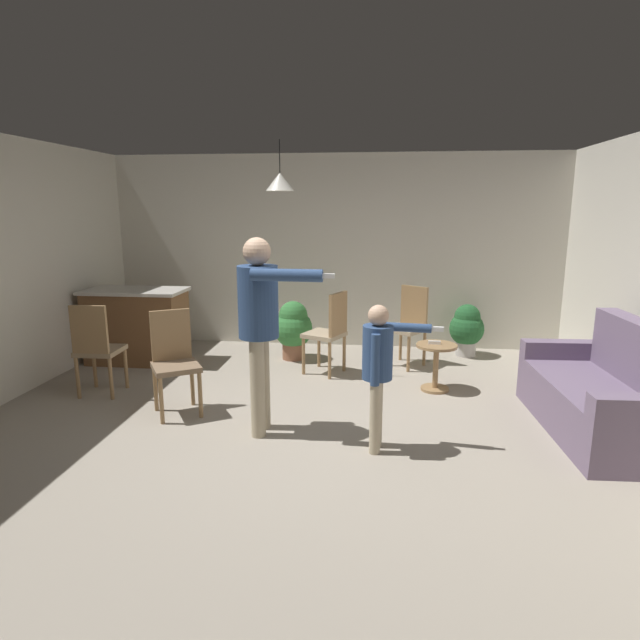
{
  "coord_description": "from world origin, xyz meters",
  "views": [
    {
      "loc": [
        0.64,
        -4.3,
        1.98
      ],
      "look_at": [
        0.13,
        0.2,
        1.0
      ],
      "focal_mm": 29.54,
      "sensor_mm": 36.0,
      "label": 1
    }
  ],
  "objects_px": {
    "couch_floral": "(604,397)",
    "dining_chair_near_wall": "(96,346)",
    "side_table_by_couch": "(436,361)",
    "person_child": "(379,362)",
    "spare_remote_on_table": "(434,342)",
    "potted_plant_corner": "(293,327)",
    "dining_chair_spare": "(329,330)",
    "person_adult": "(260,315)",
    "dining_chair_centre_back": "(174,358)",
    "dining_chair_by_counter": "(409,323)",
    "kitchen_counter": "(137,326)",
    "potted_plant_by_wall": "(467,328)"
  },
  "relations": [
    {
      "from": "couch_floral",
      "to": "spare_remote_on_table",
      "type": "distance_m",
      "value": 1.7
    },
    {
      "from": "dining_chair_spare",
      "to": "potted_plant_by_wall",
      "type": "relative_size",
      "value": 1.42
    },
    {
      "from": "side_table_by_couch",
      "to": "potted_plant_corner",
      "type": "xyz_separation_m",
      "value": [
        -1.74,
        1.04,
        0.1
      ]
    },
    {
      "from": "potted_plant_corner",
      "to": "potted_plant_by_wall",
      "type": "bearing_deg",
      "value": 10.25
    },
    {
      "from": "potted_plant_by_wall",
      "to": "spare_remote_on_table",
      "type": "xyz_separation_m",
      "value": [
        -0.57,
        -1.44,
        0.15
      ]
    },
    {
      "from": "person_adult",
      "to": "person_child",
      "type": "relative_size",
      "value": 1.41
    },
    {
      "from": "couch_floral",
      "to": "person_adult",
      "type": "xyz_separation_m",
      "value": [
        -3.01,
        -0.34,
        0.74
      ]
    },
    {
      "from": "person_adult",
      "to": "spare_remote_on_table",
      "type": "bearing_deg",
      "value": 130.34
    },
    {
      "from": "side_table_by_couch",
      "to": "potted_plant_by_wall",
      "type": "distance_m",
      "value": 1.55
    },
    {
      "from": "person_child",
      "to": "potted_plant_corner",
      "type": "height_order",
      "value": "person_child"
    },
    {
      "from": "couch_floral",
      "to": "dining_chair_near_wall",
      "type": "relative_size",
      "value": 1.83
    },
    {
      "from": "side_table_by_couch",
      "to": "dining_chair_near_wall",
      "type": "bearing_deg",
      "value": -170.88
    },
    {
      "from": "person_adult",
      "to": "person_child",
      "type": "bearing_deg",
      "value": 78.09
    },
    {
      "from": "potted_plant_corner",
      "to": "potted_plant_by_wall",
      "type": "height_order",
      "value": "potted_plant_corner"
    },
    {
      "from": "person_child",
      "to": "potted_plant_corner",
      "type": "bearing_deg",
      "value": -149.91
    },
    {
      "from": "person_adult",
      "to": "dining_chair_by_counter",
      "type": "xyz_separation_m",
      "value": [
        1.39,
        2.24,
        -0.53
      ]
    },
    {
      "from": "person_adult",
      "to": "potted_plant_by_wall",
      "type": "distance_m",
      "value": 3.58
    },
    {
      "from": "dining_chair_near_wall",
      "to": "dining_chair_spare",
      "type": "distance_m",
      "value": 2.58
    },
    {
      "from": "dining_chair_near_wall",
      "to": "couch_floral",
      "type": "bearing_deg",
      "value": -6.51
    },
    {
      "from": "person_adult",
      "to": "dining_chair_near_wall",
      "type": "relative_size",
      "value": 1.73
    },
    {
      "from": "side_table_by_couch",
      "to": "person_child",
      "type": "xyz_separation_m",
      "value": [
        -0.62,
        -1.54,
        0.43
      ]
    },
    {
      "from": "person_adult",
      "to": "dining_chair_spare",
      "type": "bearing_deg",
      "value": 167.67
    },
    {
      "from": "person_child",
      "to": "dining_chair_centre_back",
      "type": "xyz_separation_m",
      "value": [
        -1.97,
        0.62,
        -0.21
      ]
    },
    {
      "from": "person_adult",
      "to": "potted_plant_corner",
      "type": "height_order",
      "value": "person_adult"
    },
    {
      "from": "person_adult",
      "to": "person_child",
      "type": "xyz_separation_m",
      "value": [
        1.02,
        -0.24,
        -0.31
      ]
    },
    {
      "from": "person_child",
      "to": "spare_remote_on_table",
      "type": "height_order",
      "value": "person_child"
    },
    {
      "from": "spare_remote_on_table",
      "to": "potted_plant_corner",
      "type": "bearing_deg",
      "value": 149.08
    },
    {
      "from": "dining_chair_near_wall",
      "to": "potted_plant_corner",
      "type": "bearing_deg",
      "value": 39.2
    },
    {
      "from": "dining_chair_by_counter",
      "to": "potted_plant_corner",
      "type": "bearing_deg",
      "value": 32.74
    },
    {
      "from": "couch_floral",
      "to": "potted_plant_corner",
      "type": "distance_m",
      "value": 3.69
    },
    {
      "from": "couch_floral",
      "to": "dining_chair_by_counter",
      "type": "bearing_deg",
      "value": 38.16
    },
    {
      "from": "dining_chair_centre_back",
      "to": "potted_plant_by_wall",
      "type": "distance_m",
      "value": 3.93
    },
    {
      "from": "dining_chair_spare",
      "to": "spare_remote_on_table",
      "type": "bearing_deg",
      "value": -86.43
    },
    {
      "from": "couch_floral",
      "to": "potted_plant_corner",
      "type": "relative_size",
      "value": 2.37
    },
    {
      "from": "kitchen_counter",
      "to": "dining_chair_centre_back",
      "type": "distance_m",
      "value": 1.97
    },
    {
      "from": "dining_chair_by_counter",
      "to": "dining_chair_near_wall",
      "type": "bearing_deg",
      "value": 60.82
    },
    {
      "from": "side_table_by_couch",
      "to": "dining_chair_centre_back",
      "type": "xyz_separation_m",
      "value": [
        -2.59,
        -0.91,
        0.22
      ]
    },
    {
      "from": "kitchen_counter",
      "to": "person_adult",
      "type": "xyz_separation_m",
      "value": [
        2.09,
        -1.98,
        0.6
      ]
    },
    {
      "from": "couch_floral",
      "to": "dining_chair_centre_back",
      "type": "xyz_separation_m",
      "value": [
        -3.96,
        0.04,
        0.21
      ]
    },
    {
      "from": "side_table_by_couch",
      "to": "dining_chair_by_counter",
      "type": "xyz_separation_m",
      "value": [
        -0.25,
        0.95,
        0.22
      ]
    },
    {
      "from": "spare_remote_on_table",
      "to": "person_child",
      "type": "bearing_deg",
      "value": -111.22
    },
    {
      "from": "couch_floral",
      "to": "dining_chair_near_wall",
      "type": "xyz_separation_m",
      "value": [
        -4.94,
        0.37,
        0.21
      ]
    },
    {
      "from": "spare_remote_on_table",
      "to": "dining_chair_by_counter",
      "type": "bearing_deg",
      "value": 103.73
    },
    {
      "from": "dining_chair_by_counter",
      "to": "dining_chair_near_wall",
      "type": "relative_size",
      "value": 1.0
    },
    {
      "from": "side_table_by_couch",
      "to": "potted_plant_by_wall",
      "type": "relative_size",
      "value": 0.74
    },
    {
      "from": "person_adult",
      "to": "spare_remote_on_table",
      "type": "relative_size",
      "value": 13.3
    },
    {
      "from": "dining_chair_near_wall",
      "to": "dining_chair_spare",
      "type": "height_order",
      "value": "same"
    },
    {
      "from": "dining_chair_centre_back",
      "to": "dining_chair_spare",
      "type": "xyz_separation_m",
      "value": [
        1.38,
        1.37,
        0.0
      ]
    },
    {
      "from": "side_table_by_couch",
      "to": "person_child",
      "type": "height_order",
      "value": "person_child"
    },
    {
      "from": "dining_chair_by_counter",
      "to": "spare_remote_on_table",
      "type": "xyz_separation_m",
      "value": [
        0.23,
        -0.94,
        -0.01
      ]
    }
  ]
}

